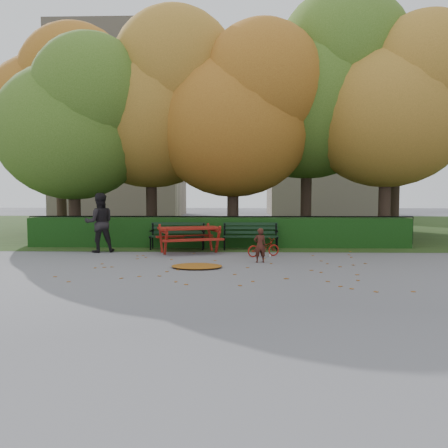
{
  "coord_description": "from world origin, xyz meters",
  "views": [
    {
      "loc": [
        0.64,
        -10.57,
        1.84
      ],
      "look_at": [
        0.3,
        1.39,
        1.0
      ],
      "focal_mm": 35.0,
      "sensor_mm": 36.0,
      "label": 1
    }
  ],
  "objects_px": {
    "bench_right": "(250,234)",
    "tree_e": "(398,104)",
    "tree_b": "(158,102)",
    "child": "(260,245)",
    "adult": "(100,223)",
    "tree_f": "(65,108)",
    "tree_d": "(318,89)",
    "tree_g": "(406,116)",
    "tree_a": "(79,121)",
    "tree_c": "(242,113)",
    "bench_left": "(178,234)",
    "bicycle": "(263,247)",
    "picnic_table": "(189,233)"
  },
  "relations": [
    {
      "from": "tree_b",
      "to": "tree_f",
      "type": "bearing_deg",
      "value": 152.01
    },
    {
      "from": "tree_c",
      "to": "tree_g",
      "type": "distance_m",
      "value": 8.43
    },
    {
      "from": "tree_d",
      "to": "bench_right",
      "type": "height_order",
      "value": "tree_d"
    },
    {
      "from": "adult",
      "to": "tree_b",
      "type": "bearing_deg",
      "value": -129.0
    },
    {
      "from": "tree_e",
      "to": "tree_f",
      "type": "xyz_separation_m",
      "value": [
        -13.66,
        3.47,
        0.61
      ]
    },
    {
      "from": "adult",
      "to": "tree_f",
      "type": "bearing_deg",
      "value": -82.86
    },
    {
      "from": "tree_f",
      "to": "bench_left",
      "type": "relative_size",
      "value": 5.1
    },
    {
      "from": "tree_e",
      "to": "child",
      "type": "distance_m",
      "value": 8.48
    },
    {
      "from": "tree_e",
      "to": "tree_f",
      "type": "bearing_deg",
      "value": 165.75
    },
    {
      "from": "tree_g",
      "to": "bench_right",
      "type": "bearing_deg",
      "value": -140.05
    },
    {
      "from": "tree_d",
      "to": "tree_g",
      "type": "distance_m",
      "value": 5.16
    },
    {
      "from": "tree_g",
      "to": "adult",
      "type": "bearing_deg",
      "value": -150.19
    },
    {
      "from": "tree_e",
      "to": "tree_f",
      "type": "distance_m",
      "value": 14.1
    },
    {
      "from": "tree_e",
      "to": "tree_g",
      "type": "height_order",
      "value": "tree_g"
    },
    {
      "from": "tree_a",
      "to": "bicycle",
      "type": "distance_m",
      "value": 8.6
    },
    {
      "from": "tree_b",
      "to": "tree_d",
      "type": "xyz_separation_m",
      "value": [
        6.32,
        0.48,
        0.58
      ]
    },
    {
      "from": "tree_g",
      "to": "bench_right",
      "type": "height_order",
      "value": "tree_g"
    },
    {
      "from": "tree_d",
      "to": "adult",
      "type": "relative_size",
      "value": 5.17
    },
    {
      "from": "tree_b",
      "to": "child",
      "type": "height_order",
      "value": "tree_b"
    },
    {
      "from": "tree_g",
      "to": "adult",
      "type": "relative_size",
      "value": 4.61
    },
    {
      "from": "tree_a",
      "to": "bench_right",
      "type": "height_order",
      "value": "tree_a"
    },
    {
      "from": "tree_d",
      "to": "adult",
      "type": "xyz_separation_m",
      "value": [
        -7.52,
        -4.33,
        -5.05
      ]
    },
    {
      "from": "bench_left",
      "to": "bicycle",
      "type": "height_order",
      "value": "bench_left"
    },
    {
      "from": "tree_g",
      "to": "bicycle",
      "type": "height_order",
      "value": "tree_g"
    },
    {
      "from": "tree_e",
      "to": "child",
      "type": "relative_size",
      "value": 8.83
    },
    {
      "from": "tree_f",
      "to": "child",
      "type": "bearing_deg",
      "value": -44.49
    },
    {
      "from": "picnic_table",
      "to": "child",
      "type": "xyz_separation_m",
      "value": [
        2.11,
        -1.92,
        -0.16
      ]
    },
    {
      "from": "tree_c",
      "to": "bicycle",
      "type": "height_order",
      "value": "tree_c"
    },
    {
      "from": "tree_a",
      "to": "tree_f",
      "type": "bearing_deg",
      "value": 117.98
    },
    {
      "from": "bench_right",
      "to": "tree_g",
      "type": "bearing_deg",
      "value": 39.95
    },
    {
      "from": "tree_b",
      "to": "tree_c",
      "type": "relative_size",
      "value": 1.1
    },
    {
      "from": "tree_a",
      "to": "tree_e",
      "type": "relative_size",
      "value": 0.92
    },
    {
      "from": "picnic_table",
      "to": "tree_d",
      "type": "bearing_deg",
      "value": 23.37
    },
    {
      "from": "tree_a",
      "to": "bicycle",
      "type": "height_order",
      "value": "tree_a"
    },
    {
      "from": "tree_e",
      "to": "adult",
      "type": "relative_size",
      "value": 4.4
    },
    {
      "from": "bench_right",
      "to": "adult",
      "type": "distance_m",
      "value": 4.82
    },
    {
      "from": "tree_d",
      "to": "child",
      "type": "distance_m",
      "value": 8.73
    },
    {
      "from": "tree_f",
      "to": "bench_left",
      "type": "distance_m",
      "value": 9.56
    },
    {
      "from": "tree_c",
      "to": "bench_left",
      "type": "relative_size",
      "value": 4.44
    },
    {
      "from": "tree_f",
      "to": "adult",
      "type": "distance_m",
      "value": 8.66
    },
    {
      "from": "child",
      "to": "adult",
      "type": "height_order",
      "value": "adult"
    },
    {
      "from": "tree_a",
      "to": "bench_left",
      "type": "bearing_deg",
      "value": -25.76
    },
    {
      "from": "bench_right",
      "to": "tree_e",
      "type": "bearing_deg",
      "value": 20.87
    },
    {
      "from": "tree_f",
      "to": "tree_g",
      "type": "relative_size",
      "value": 1.07
    },
    {
      "from": "tree_c",
      "to": "bench_right",
      "type": "height_order",
      "value": "tree_c"
    },
    {
      "from": "child",
      "to": "adult",
      "type": "xyz_separation_m",
      "value": [
        -4.9,
        1.91,
        0.47
      ]
    },
    {
      "from": "tree_b",
      "to": "tree_c",
      "type": "xyz_separation_m",
      "value": [
        3.28,
        -0.78,
        -0.58
      ]
    },
    {
      "from": "tree_a",
      "to": "picnic_table",
      "type": "relative_size",
      "value": 3.34
    },
    {
      "from": "adult",
      "to": "child",
      "type": "bearing_deg",
      "value": 136.98
    },
    {
      "from": "tree_g",
      "to": "adult",
      "type": "height_order",
      "value": "tree_g"
    }
  ]
}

